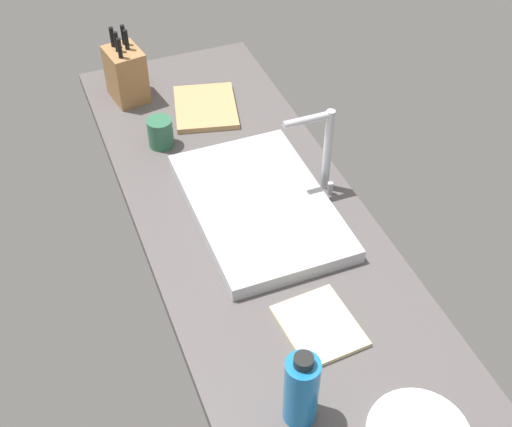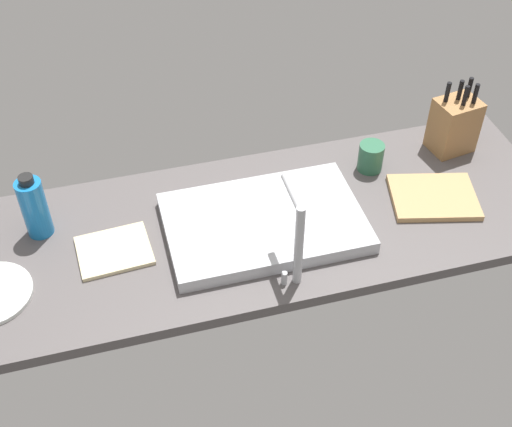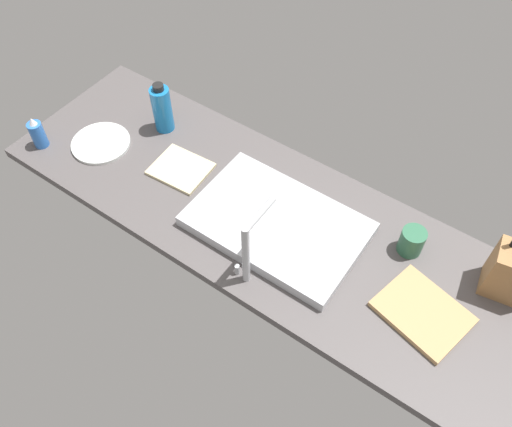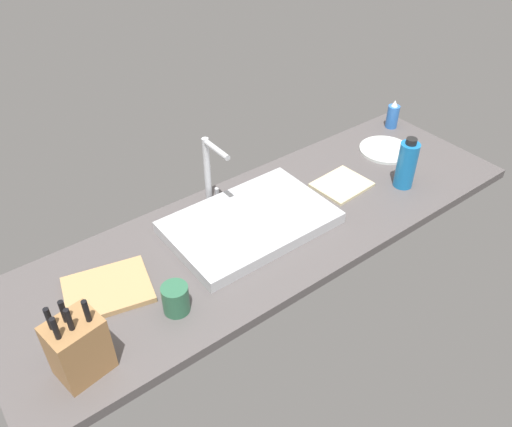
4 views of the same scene
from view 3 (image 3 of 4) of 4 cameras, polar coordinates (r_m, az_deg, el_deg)
countertop_slab at (r=178.03cm, az=0.90°, el=-0.34°), size 190.79×61.43×3.50cm
sink_basin at (r=171.52cm, az=2.28°, el=-1.16°), size 55.46×35.84×4.10cm
faucet at (r=150.19cm, az=-0.79°, el=-3.53°), size 5.50×14.65×26.13cm
knife_block at (r=169.93cm, az=25.95°, el=-5.72°), size 14.57×12.46×24.31cm
cutting_board at (r=163.44cm, az=17.54°, el=-10.12°), size 28.83×24.96×1.80cm
soap_bottle at (r=209.70cm, az=-22.51°, el=7.97°), size 5.24×5.24×13.05cm
water_bottle at (r=201.29cm, az=-10.11°, el=11.09°), size 7.25×7.25×20.31cm
dinner_plate at (r=205.88cm, az=-16.40°, el=7.29°), size 21.69×21.69×1.20cm
dish_towel at (r=190.65cm, az=-8.12°, el=4.79°), size 20.72×17.83×1.20cm
coffee_mug at (r=171.48cm, az=16.45°, el=-2.89°), size 7.76×7.76×9.09cm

